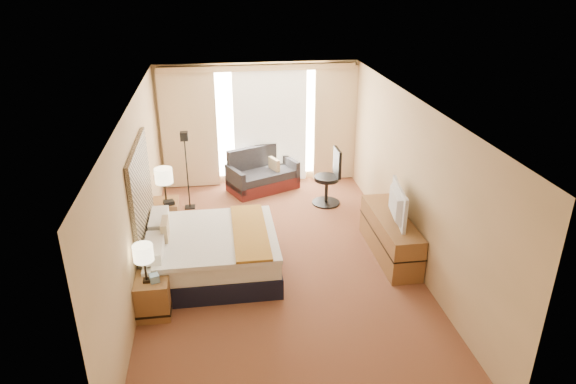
{
  "coord_description": "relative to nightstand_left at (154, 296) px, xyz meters",
  "views": [
    {
      "loc": [
        -0.88,
        -7.07,
        4.41
      ],
      "look_at": [
        0.2,
        0.4,
        1.06
      ],
      "focal_mm": 32.0,
      "sensor_mm": 36.0,
      "label": 1
    }
  ],
  "objects": [
    {
      "name": "media_dresser",
      "position": [
        3.7,
        1.05,
        0.07
      ],
      "size": [
        0.5,
        1.8,
        0.7
      ],
      "primitive_type": "cube",
      "color": "brown",
      "rests_on": "floor"
    },
    {
      "name": "floor_lamp",
      "position": [
        0.37,
        3.35,
        0.83
      ],
      "size": [
        0.2,
        0.2,
        1.56
      ],
      "color": "black",
      "rests_on": "floor"
    },
    {
      "name": "bed",
      "position": [
        0.81,
        0.93,
        0.07
      ],
      "size": [
        1.96,
        1.79,
        0.95
      ],
      "color": "black",
      "rests_on": "floor"
    },
    {
      "name": "wall_left",
      "position": [
        -0.23,
        1.05,
        1.02
      ],
      "size": [
        0.02,
        7.0,
        2.6
      ],
      "primitive_type": "cube",
      "color": "#D6B182",
      "rests_on": "ground"
    },
    {
      "name": "telephone",
      "position": [
        0.08,
        2.36,
        0.31
      ],
      "size": [
        0.21,
        0.19,
        0.07
      ],
      "primitive_type": "cube",
      "rotation": [
        0.0,
        0.0,
        0.35
      ],
      "color": "black",
      "rests_on": "nightstand_right"
    },
    {
      "name": "nightstand_right",
      "position": [
        0.0,
        2.5,
        0.0
      ],
      "size": [
        0.45,
        0.52,
        0.55
      ],
      "primitive_type": "cube",
      "color": "brown",
      "rests_on": "floor"
    },
    {
      "name": "wall_right",
      "position": [
        3.97,
        1.05,
        1.02
      ],
      "size": [
        0.02,
        7.0,
        2.6
      ],
      "primitive_type": "cube",
      "color": "#D6B182",
      "rests_on": "ground"
    },
    {
      "name": "wall_back",
      "position": [
        1.87,
        4.55,
        1.02
      ],
      "size": [
        4.2,
        0.02,
        2.6
      ],
      "primitive_type": "cube",
      "color": "#D6B182",
      "rests_on": "ground"
    },
    {
      "name": "lamp_right",
      "position": [
        0.03,
        2.44,
        0.78
      ],
      "size": [
        0.31,
        0.31,
        0.65
      ],
      "color": "black",
      "rests_on": "nightstand_right"
    },
    {
      "name": "loveseat",
      "position": [
        1.89,
        4.09,
        0.02
      ],
      "size": [
        1.59,
        1.27,
        0.88
      ],
      "rotation": [
        0.0,
        0.0,
        0.42
      ],
      "color": "#551A18",
      "rests_on": "floor"
    },
    {
      "name": "window",
      "position": [
        2.12,
        4.52,
        1.04
      ],
      "size": [
        2.3,
        0.02,
        2.3
      ],
      "primitive_type": "cube",
      "color": "white",
      "rests_on": "wall_back"
    },
    {
      "name": "tissue_box",
      "position": [
        0.05,
        -0.07,
        0.33
      ],
      "size": [
        0.15,
        0.15,
        0.11
      ],
      "primitive_type": "cube",
      "rotation": [
        0.0,
        0.0,
        0.33
      ],
      "color": "#7EA5C3",
      "rests_on": "nightstand_left"
    },
    {
      "name": "wall_front",
      "position": [
        1.87,
        -2.45,
        1.02
      ],
      "size": [
        4.2,
        0.02,
        2.6
      ],
      "primitive_type": "cube",
      "color": "#D6B182",
      "rests_on": "ground"
    },
    {
      "name": "lamp_left",
      "position": [
        -0.05,
        -0.05,
        0.71
      ],
      "size": [
        0.26,
        0.26,
        0.56
      ],
      "color": "black",
      "rests_on": "nightstand_left"
    },
    {
      "name": "curtains",
      "position": [
        1.87,
        4.44,
        1.13
      ],
      "size": [
        4.12,
        0.19,
        2.56
      ],
      "color": "beige",
      "rests_on": "floor"
    },
    {
      "name": "ceiling",
      "position": [
        1.87,
        1.05,
        2.33
      ],
      "size": [
        4.2,
        7.0,
        0.02
      ],
      "primitive_type": "cube",
      "color": "white",
      "rests_on": "wall_back"
    },
    {
      "name": "floor",
      "position": [
        1.87,
        1.05,
        -0.28
      ],
      "size": [
        4.2,
        7.0,
        0.02
      ],
      "primitive_type": "cube",
      "color": "#5A2219",
      "rests_on": "ground"
    },
    {
      "name": "nightstand_left",
      "position": [
        0.0,
        0.0,
        0.0
      ],
      "size": [
        0.45,
        0.52,
        0.55
      ],
      "primitive_type": "cube",
      "color": "brown",
      "rests_on": "floor"
    },
    {
      "name": "television",
      "position": [
        3.65,
        0.94,
        0.71
      ],
      "size": [
        0.27,
        1.0,
        0.57
      ],
      "primitive_type": "imported",
      "rotation": [
        0.0,
        0.0,
        1.42
      ],
      "color": "black",
      "rests_on": "media_dresser"
    },
    {
      "name": "desk_chair",
      "position": [
        3.15,
        3.15,
        0.24
      ],
      "size": [
        0.56,
        0.56,
        1.15
      ],
      "rotation": [
        0.0,
        0.0,
        0.02
      ],
      "color": "black",
      "rests_on": "floor"
    },
    {
      "name": "headboard",
      "position": [
        -0.19,
        1.25,
        1.01
      ],
      "size": [
        0.06,
        1.85,
        1.5
      ],
      "primitive_type": "cube",
      "color": "black",
      "rests_on": "wall_left"
    }
  ]
}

